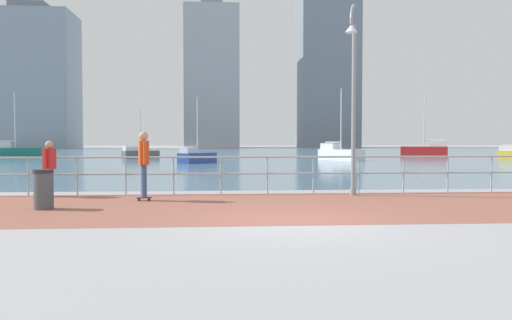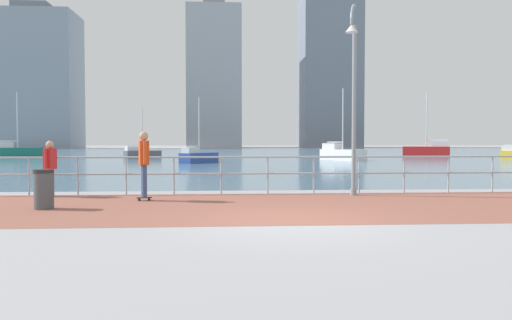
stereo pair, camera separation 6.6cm
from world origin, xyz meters
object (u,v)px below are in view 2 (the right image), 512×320
at_px(sailboat_yellow, 16,151).
at_px(sailboat_teal, 341,153).
at_px(lamppost, 353,90).
at_px(sailboat_blue, 141,153).
at_px(skateboarder, 144,159).
at_px(trash_bin, 44,189).
at_px(bystander, 50,164).
at_px(sailboat_gray, 198,157).
at_px(sailboat_white, 428,150).

bearing_deg(sailboat_yellow, sailboat_teal, -16.11).
distance_m(lamppost, sailboat_blue, 33.03).
xyz_separation_m(skateboarder, trash_bin, (-2.08, -1.49, -0.65)).
xyz_separation_m(lamppost, skateboarder, (-5.84, -0.77, -1.94)).
relative_size(lamppost, sailboat_teal, 0.96).
bearing_deg(sailboat_yellow, lamppost, -55.56).
distance_m(bystander, trash_bin, 2.79).
height_order(bystander, sailboat_gray, sailboat_gray).
bearing_deg(trash_bin, sailboat_gray, 84.25).
bearing_deg(sailboat_blue, sailboat_yellow, 167.28).
xyz_separation_m(skateboarder, sailboat_white, (23.09, 36.36, -0.50)).
xyz_separation_m(trash_bin, sailboat_white, (25.17, 37.85, 0.14)).
relative_size(skateboarder, bystander, 1.15).
xyz_separation_m(sailboat_gray, sailboat_blue, (-5.55, 9.53, -0.01)).
distance_m(sailboat_gray, sailboat_white, 26.81).
height_order(sailboat_gray, sailboat_white, sailboat_white).
distance_m(trash_bin, sailboat_yellow, 39.05).
xyz_separation_m(sailboat_teal, sailboat_white, (11.48, 10.22, 0.06)).
distance_m(sailboat_teal, sailboat_blue, 17.77).
relative_size(lamppost, skateboarder, 3.00).
bearing_deg(sailboat_teal, trash_bin, -116.36).
distance_m(sailboat_yellow, sailboat_blue, 12.34).
xyz_separation_m(sailboat_white, sailboat_blue, (-28.33, -4.59, -0.18)).
bearing_deg(sailboat_teal, skateboarder, -113.95).
distance_m(skateboarder, sailboat_teal, 28.61).
height_order(bystander, sailboat_blue, sailboat_blue).
xyz_separation_m(lamppost, sailboat_yellow, (-23.12, 33.72, -2.47)).
relative_size(trash_bin, sailboat_white, 0.15).
bearing_deg(sailboat_white, sailboat_blue, -170.79).
relative_size(skateboarder, sailboat_white, 0.29).
height_order(lamppost, sailboat_white, sailboat_white).
bearing_deg(bystander, sailboat_gray, 81.54).
relative_size(skateboarder, trash_bin, 1.98).
height_order(sailboat_gray, sailboat_blue, sailboat_gray).
xyz_separation_m(lamppost, bystander, (-8.67, 0.40, -2.12)).
relative_size(lamppost, sailboat_white, 0.86).
height_order(bystander, sailboat_white, sailboat_white).
relative_size(lamppost, bystander, 3.46).
bearing_deg(sailboat_yellow, sailboat_gray, -34.85).
bearing_deg(sailboat_blue, skateboarder, -80.63).
xyz_separation_m(skateboarder, sailboat_gray, (0.31, 22.24, -0.67)).
bearing_deg(sailboat_blue, lamppost, -70.33).
bearing_deg(sailboat_gray, sailboat_teal, 19.05).
relative_size(skateboarder, sailboat_teal, 0.32).
bearing_deg(sailboat_gray, lamppost, -75.55).
bearing_deg(sailboat_white, sailboat_gray, -148.21).
xyz_separation_m(lamppost, trash_bin, (-7.92, -2.25, -2.59)).
height_order(skateboarder, sailboat_yellow, sailboat_yellow).
bearing_deg(sailboat_gray, trash_bin, -95.75).
bearing_deg(sailboat_teal, lamppost, -102.81).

